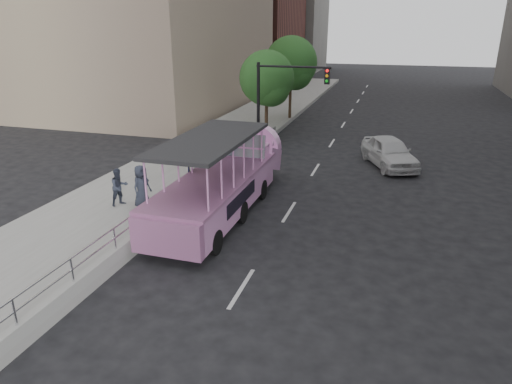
{
  "coord_description": "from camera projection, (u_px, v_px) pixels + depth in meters",
  "views": [
    {
      "loc": [
        4.77,
        -12.8,
        7.18
      ],
      "look_at": [
        0.3,
        1.68,
        1.6
      ],
      "focal_mm": 32.0,
      "sensor_mm": 36.0,
      "label": 1
    }
  ],
  "objects": [
    {
      "name": "kerb_wall",
      "position": [
        175.0,
        207.0,
        17.77
      ],
      "size": [
        0.24,
        30.0,
        0.36
      ],
      "primitive_type": "cube",
      "color": "#9FA09B",
      "rests_on": "sidewalk"
    },
    {
      "name": "midrise_stone_b",
      "position": [
        273.0,
        6.0,
        73.64
      ],
      "size": [
        16.0,
        14.0,
        20.0
      ],
      "primitive_type": "cube",
      "color": "gray",
      "rests_on": "ground"
    },
    {
      "name": "guardrail",
      "position": [
        174.0,
        191.0,
        17.54
      ],
      "size": [
        0.07,
        22.0,
        0.71
      ],
      "color": "silver",
      "rests_on": "kerb_wall"
    },
    {
      "name": "duck_boat",
      "position": [
        225.0,
        181.0,
        18.49
      ],
      "size": [
        2.57,
        10.0,
        3.31
      ],
      "color": "black",
      "rests_on": "ground"
    },
    {
      "name": "street_tree_far",
      "position": [
        292.0,
        65.0,
        34.31
      ],
      "size": [
        3.97,
        3.97,
        6.45
      ],
      "color": "#3A261A",
      "rests_on": "ground"
    },
    {
      "name": "traffic_signal",
      "position": [
        278.0,
        94.0,
        25.75
      ],
      "size": [
        4.2,
        0.32,
        5.2
      ],
      "color": "black",
      "rests_on": "ground"
    },
    {
      "name": "pedestrian_mid",
      "position": [
        119.0,
        187.0,
        18.25
      ],
      "size": [
        0.87,
        0.93,
        1.54
      ],
      "primitive_type": "imported",
      "rotation": [
        0.0,
        0.0,
        1.08
      ],
      "color": "#2A303E",
      "rests_on": "sidewalk"
    },
    {
      "name": "pedestrian_far",
      "position": [
        142.0,
        186.0,
        18.05
      ],
      "size": [
        0.73,
        0.95,
        1.73
      ],
      "primitive_type": "imported",
      "rotation": [
        0.0,
        0.0,
        1.34
      ],
      "color": "#2A303E",
      "rests_on": "sidewalk"
    },
    {
      "name": "ground",
      "position": [
        233.0,
        252.0,
        15.28
      ],
      "size": [
        160.0,
        160.0,
        0.0
      ],
      "primitive_type": "plane",
      "color": "black"
    },
    {
      "name": "street_tree_near",
      "position": [
        268.0,
        80.0,
        29.15
      ],
      "size": [
        3.52,
        3.52,
        5.72
      ],
      "color": "#3A261A",
      "rests_on": "ground"
    },
    {
      "name": "parking_sign",
      "position": [
        189.0,
        172.0,
        18.21
      ],
      "size": [
        0.23,
        0.55,
        2.6
      ],
      "color": "black",
      "rests_on": "ground"
    },
    {
      "name": "sidewalk",
      "position": [
        197.0,
        157.0,
        25.79
      ],
      "size": [
        5.5,
        80.0,
        0.3
      ],
      "primitive_type": "cube",
      "color": "#A3A29D",
      "rests_on": "ground"
    },
    {
      "name": "car",
      "position": [
        389.0,
        152.0,
        24.34
      ],
      "size": [
        3.58,
        4.99,
        1.58
      ],
      "primitive_type": "imported",
      "rotation": [
        0.0,
        0.0,
        0.41
      ],
      "color": "silver",
      "rests_on": "ground"
    }
  ]
}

